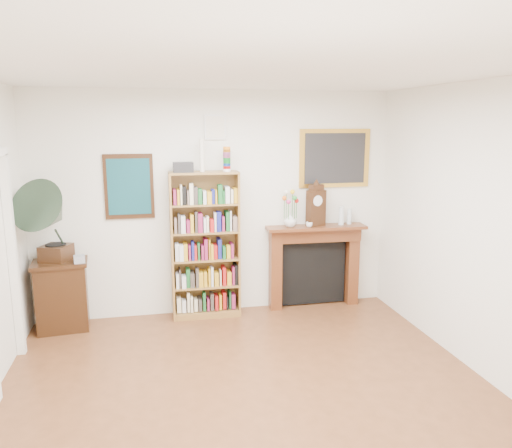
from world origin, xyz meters
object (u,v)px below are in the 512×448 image
Objects in this scene: cd_stack at (79,259)px; bottle_right at (349,216)px; side_cabinet at (62,295)px; mantel_clock at (316,206)px; teacup at (309,225)px; bottle_left at (341,216)px; bookshelf at (205,237)px; gramophone at (50,216)px; fireplace at (314,259)px; flower_vase at (290,220)px.

bottle_right is at bearing 3.85° from cd_stack.
mantel_clock is at bearing -3.35° from side_cabinet.
bottle_left is (0.46, 0.06, 0.09)m from teacup.
mantel_clock reaches higher than bottle_right.
bottle_right is at bearing -14.15° from mantel_clock.
mantel_clock is at bearing 2.23° from bookshelf.
cd_stack is (0.23, -0.11, 0.46)m from side_cabinet.
mantel_clock is 0.26m from teacup.
gramophone is at bearing -176.37° from bottle_left.
cd_stack is 2.95m from mantel_clock.
bottle_left is at bearing -168.14° from bottle_right.
teacup is (1.33, -0.04, 0.11)m from bookshelf.
side_cabinet is 0.98m from gramophone.
bookshelf is 17.51× the size of cd_stack.
teacup is at bearing 25.11° from gramophone.
side_cabinet is at bearing -174.92° from fireplace.
bookshelf is at bearing 6.84° from cd_stack.
bookshelf is at bearing 28.65° from gramophone.
bookshelf is 2.53× the size of side_cabinet.
bottle_left is 0.13m from bottle_right.
teacup is at bearing -17.16° from flower_vase.
fireplace is at bearing 172.04° from bottle_left.
fireplace is 0.64m from flower_vase.
bookshelf is 1.11m from flower_vase.
fireplace is at bearing -2.50° from side_cabinet.
side_cabinet is 0.52m from cd_stack.
bookshelf is 1.80m from bottle_left.
mantel_clock is 0.50m from bottle_right.
fireplace is 0.73m from bottle_right.
bookshelf is 24.76× the size of teacup.
bookshelf reaches higher than fireplace.
side_cabinet is 4.85× the size of flower_vase.
teacup reaches higher than cd_stack.
cd_stack is at bearing -176.15° from bottle_right.
fireplace is at bearing 67.29° from mantel_clock.
bookshelf is at bearing -179.18° from bottle_left.
gramophone is 4.92× the size of bottle_right.
bottle_left is at bearing -0.53° from flower_vase.
side_cabinet is at bearing -179.41° from teacup.
bottle_right reaches higher than fireplace.
fireplace is at bearing 45.25° from teacup.
side_cabinet is 3.46× the size of bottle_left.
mantel_clock reaches higher than teacup.
bottle_right is at bearing 11.86° from bottle_left.
teacup is 0.42× the size of bottle_right.
side_cabinet is at bearing -176.46° from bookshelf.
side_cabinet is at bearing -178.42° from bottle_left.
gramophone is at bearing -172.66° from fireplace.
flower_vase is 0.71× the size of bottle_left.
gramophone reaches higher than teacup.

